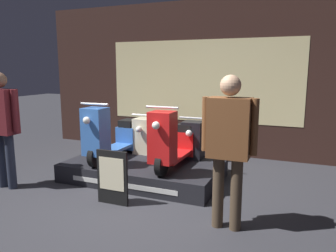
{
  "coord_description": "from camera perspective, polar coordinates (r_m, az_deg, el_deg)",
  "views": [
    {
      "loc": [
        2.0,
        -3.5,
        1.82
      ],
      "look_at": [
        -0.15,
        1.7,
        0.82
      ],
      "focal_mm": 35.0,
      "sensor_mm": 36.0,
      "label": 1
    }
  ],
  "objects": [
    {
      "name": "ground_plane",
      "position": [
        4.42,
        -6.9,
        -14.35
      ],
      "size": [
        30.0,
        30.0,
        0.0
      ],
      "primitive_type": "plane",
      "color": "#2D2D33"
    },
    {
      "name": "scooter_backrow_1",
      "position": [
        6.08,
        5.73,
        -3.52
      ],
      "size": [
        0.48,
        1.52,
        1.01
      ],
      "color": "black",
      "rests_on": "ground_plane"
    },
    {
      "name": "price_sign_board",
      "position": [
        4.5,
        -9.68,
        -8.81
      ],
      "size": [
        0.46,
        0.04,
        0.74
      ],
      "color": "black",
      "rests_on": "ground_plane"
    },
    {
      "name": "person_left_browsing",
      "position": [
        5.48,
        -26.91,
        0.91
      ],
      "size": [
        0.61,
        0.25,
        1.76
      ],
      "color": "#232838",
      "rests_on": "ground_plane"
    },
    {
      "name": "shop_wall_back",
      "position": [
        7.01,
        5.9,
        8.2
      ],
      "size": [
        7.47,
        0.09,
        3.2
      ],
      "color": "#331E19",
      "rests_on": "ground_plane"
    },
    {
      "name": "scooter_display_left",
      "position": [
        5.6,
        -9.66,
        -1.76
      ],
      "size": [
        0.48,
        1.52,
        1.01
      ],
      "color": "black",
      "rests_on": "display_platform"
    },
    {
      "name": "scooter_display_right",
      "position": [
        5.1,
        1.14,
        -2.78
      ],
      "size": [
        0.48,
        1.52,
        1.01
      ],
      "color": "black",
      "rests_on": "display_platform"
    },
    {
      "name": "scooter_backrow_0",
      "position": [
        6.4,
        -2.2,
        -2.8
      ],
      "size": [
        0.48,
        1.52,
        1.01
      ],
      "color": "black",
      "rests_on": "ground_plane"
    },
    {
      "name": "display_platform",
      "position": [
        5.51,
        -4.21,
        -7.68
      ],
      "size": [
        2.5,
        1.44,
        0.29
      ],
      "color": "black",
      "rests_on": "ground_plane"
    },
    {
      "name": "person_right_browsing",
      "position": [
        3.67,
        10.55,
        -2.22
      ],
      "size": [
        0.62,
        0.26,
        1.75
      ],
      "color": "#473828",
      "rests_on": "ground_plane"
    }
  ]
}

